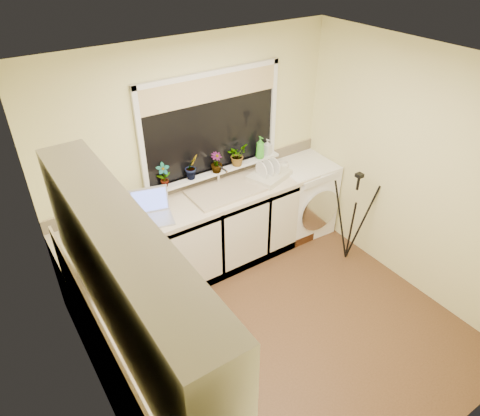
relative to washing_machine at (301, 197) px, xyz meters
The scene contains 34 objects.
floor 1.81m from the washing_machine, 136.36° to the right, with size 3.20×3.20×0.00m, color brown.
ceiling 2.66m from the washing_machine, 136.36° to the right, with size 3.20×3.20×0.00m, color white.
wall_back 1.51m from the washing_machine, 167.12° to the left, with size 3.20×3.20×0.00m, color beige.
wall_front 3.09m from the washing_machine, 115.09° to the right, with size 3.20×3.20×0.00m, color beige.
wall_left 3.21m from the washing_machine, 157.13° to the right, with size 3.00×3.00×0.00m, color beige.
wall_right 1.47m from the washing_machine, 74.69° to the right, with size 3.00×3.00×0.00m, color beige.
base_cabinet_back 1.59m from the washing_machine, behind, with size 2.55×0.60×0.86m, color silver.
base_cabinet_left 2.98m from the washing_machine, 149.55° to the right, with size 0.54×2.40×0.86m, color silver.
worktop_back 1.34m from the washing_machine, behind, with size 3.20×0.60×0.04m, color beige.
worktop_left 3.01m from the washing_machine, 149.55° to the right, with size 0.60×2.40×0.04m, color beige.
upper_cabinet 3.45m from the washing_machine, 148.50° to the right, with size 0.28×1.90×0.70m, color silver.
splashback_left 3.30m from the washing_machine, 152.14° to the right, with size 0.02×2.40×0.45m, color beige.
splashback_back 1.40m from the washing_machine, 167.63° to the left, with size 3.20×0.02×0.14m, color beige.
window_glass 1.55m from the washing_machine, 165.56° to the left, with size 1.50×0.02×1.00m, color black.
window_blind 1.83m from the washing_machine, 166.83° to the left, with size 1.50×0.02×0.25m, color tan.
windowsill 1.24m from the washing_machine, 168.36° to the left, with size 1.60×0.14×0.03m, color white.
sink 1.16m from the washing_machine, behind, with size 0.82×0.46×0.03m, color tan.
faucet 1.22m from the washing_machine, behind, with size 0.03×0.03×0.24m, color silver.
washing_machine is the anchor object (origin of this frame).
laptop 2.00m from the washing_machine, behind, with size 0.44×0.40×0.28m.
kettle 2.68m from the washing_machine, 158.34° to the right, with size 0.17×0.17×0.23m, color white.
dish_rack 0.72m from the washing_machine, behind, with size 0.44×0.33×0.07m, color beige.
tripod 0.77m from the washing_machine, 84.83° to the right, with size 0.54×0.54×1.11m, color black, non-canonical shape.
glass_jug 3.26m from the washing_machine, 140.51° to the right, with size 0.11×0.11×0.16m, color silver.
steel_jar 3.05m from the washing_machine, 151.24° to the right, with size 0.09×0.09×0.12m, color silver.
microwave 2.68m from the washing_machine, 167.51° to the right, with size 0.47×0.32×0.26m, color white.
plant_a 1.84m from the washing_machine, behind, with size 0.14×0.09×0.26m, color #999999.
plant_b 1.56m from the washing_machine, behind, with size 0.15×0.12×0.26m, color #999999.
plant_c 1.30m from the washing_machine, behind, with size 0.12×0.12×0.22m, color #999999.
plant_d 1.10m from the washing_machine, 166.38° to the left, with size 0.21×0.18×0.24m, color #999999.
soap_bottle_green 0.90m from the washing_machine, 159.39° to the left, with size 0.10×0.10×0.26m, color green.
soap_bottle_clear 0.82m from the washing_machine, 150.65° to the left, with size 0.08×0.09×0.18m, color #999999.
cup_back 0.56m from the washing_machine, behind, with size 0.11×0.11×0.09m, color white.
cup_left 3.22m from the washing_machine, 143.28° to the right, with size 0.10×0.10×0.09m, color beige.
Camera 1 is at (-1.87, -2.14, 3.30)m, focal length 32.72 mm.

